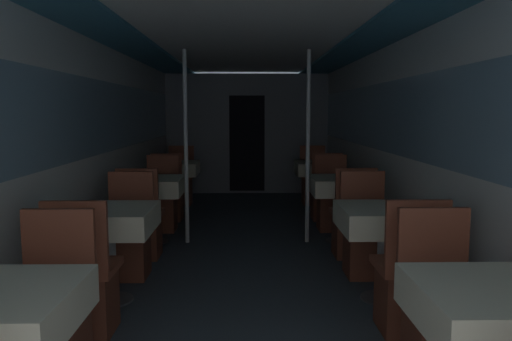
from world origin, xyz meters
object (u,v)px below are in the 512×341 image
Objects in this scene: chair_left_far_1 at (129,244)px; support_pole_left_2 at (186,148)px; dining_table_left_1 at (109,223)px; dining_table_left_3 at (175,170)px; chair_left_far_3 at (181,186)px; dining_table_left_2 at (153,188)px; chair_right_far_2 at (332,206)px; chair_right_near_3 at (325,198)px; chair_right_far_3 at (314,186)px; chair_right_far_1 at (366,243)px; chair_right_far_0 at (441,326)px; support_pole_right_2 at (308,148)px; chair_left_near_2 at (142,229)px; chair_left_near_3 at (169,199)px; dining_table_right_1 at (385,221)px; chair_left_far_2 at (162,207)px; dining_table_right_3 at (319,169)px; chair_left_near_1 at (86,292)px; dining_table_right_2 at (342,187)px; chair_right_near_2 at (352,228)px; chair_left_far_0 at (52,329)px; dining_table_right_0 at (499,312)px; chair_right_near_1 at (408,289)px.

support_pole_left_2 reaches higher than chair_left_far_1.
dining_table_left_1 is 1.87m from support_pole_left_2.
chair_left_far_3 is (0.00, 0.60, -0.33)m from dining_table_left_3.
dining_table_left_2 is 0.79× the size of chair_right_far_2.
chair_right_near_3 is at bearing 150.85° from chair_left_far_3.
chair_left_far_3 and chair_right_far_3 have the same top height.
chair_left_far_3 is at bearing -58.89° from chair_right_far_1.
chair_right_far_0 is 3.08m from support_pole_right_2.
chair_left_near_2 is 1.78m from chair_left_near_3.
chair_left_near_2 is at bearing -140.35° from chair_right_near_3.
dining_table_right_1 is 0.79× the size of chair_right_far_3.
chair_left_far_1 is 2.36m from chair_left_near_3.
dining_table_right_3 is (2.14, 1.18, 0.33)m from chair_left_far_2.
chair_left_near_1 is 1.00× the size of chair_right_far_1.
chair_right_near_2 is at bearing -90.00° from dining_table_right_2.
chair_right_far_1 is (2.14, 1.78, 0.00)m from chair_left_far_0.
chair_left_far_2 is at bearing 90.00° from chair_left_far_3.
support_pole_right_2 is (-0.39, 3.55, 0.45)m from dining_table_right_0.
chair_left_near_1 is 2.25m from dining_table_right_1.
chair_left_far_1 is 1.22m from dining_table_left_2.
chair_left_near_1 is at bearing -126.49° from support_pole_right_2.
dining_table_left_2 is at bearing -90.00° from chair_left_far_1.
dining_table_right_1 is at bearing 164.42° from chair_left_far_1.
chair_left_near_2 is (0.00, 1.78, 0.00)m from chair_left_near_1.
chair_left_far_2 and chair_right_far_1 have the same top height.
chair_left_near_2 is at bearing 180.00° from chair_right_near_2.
chair_left_far_1 is at bearing 90.00° from dining_table_left_1.
chair_right_far_1 reaches higher than dining_table_left_1.
chair_left_near_1 is at bearing -117.32° from dining_table_right_3.
chair_left_far_0 and chair_left_far_3 have the same top height.
chair_left_far_2 is 4.15m from chair_right_far_0.
support_pole_right_2 reaches higher than chair_right_far_2.
dining_table_right_2 is at bearing 0.00° from support_pole_left_2.
dining_table_left_2 is 0.79× the size of chair_right_far_0.
chair_right_far_1 is 1.00× the size of chair_right_near_2.
chair_left_far_1 and chair_left_far_2 have the same top height.
chair_right_far_3 reaches higher than dining_table_right_3.
dining_table_right_2 is at bearing -90.00° from dining_table_right_3.
chair_right_far_3 is (2.14, 3.55, 0.00)m from chair_left_far_1.
chair_right_far_3 is at bearing -111.91° from chair_left_far_0.
chair_left_near_2 is 1.06m from support_pole_left_2.
chair_right_near_2 is (2.14, 2.36, 0.00)m from chair_left_far_0.
chair_right_near_2 is at bearing -57.03° from support_pole_right_2.
support_pole_left_2 is 1.00× the size of support_pole_right_2.
chair_left_near_2 is 1.26× the size of dining_table_right_3.
chair_right_near_1 is at bearing -15.58° from dining_table_left_1.
chair_right_far_2 reaches higher than dining_table_left_3.
chair_left_far_2 is at bearing 90.00° from chair_left_near_1.
chair_left_far_3 and chair_right_near_2 have the same top height.
chair_left_near_1 is (0.00, -0.60, -0.33)m from dining_table_left_1.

